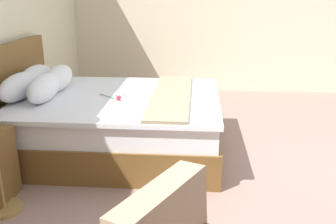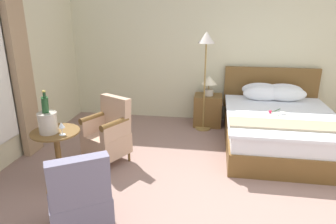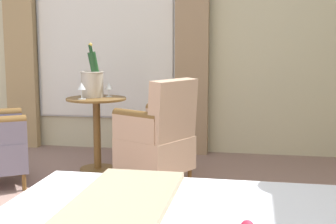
# 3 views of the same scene
# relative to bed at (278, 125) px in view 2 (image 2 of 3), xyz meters

# --- Properties ---
(ground_plane) EXTENTS (7.85, 7.85, 0.00)m
(ground_plane) POSITION_rel_bed_xyz_m (-0.66, -1.83, -0.34)
(ground_plane) COLOR gray
(wall_headboard_side) EXTENTS (6.47, 0.12, 2.72)m
(wall_headboard_side) POSITION_rel_bed_xyz_m (-0.66, 1.13, 1.02)
(wall_headboard_side) COLOR beige
(wall_headboard_side) RESTS_ON ground
(bed) EXTENTS (1.68, 2.17, 1.09)m
(bed) POSITION_rel_bed_xyz_m (0.00, 0.00, 0.00)
(bed) COLOR brown
(bed) RESTS_ON ground
(nightstand) EXTENTS (0.53, 0.42, 0.58)m
(nightstand) POSITION_rel_bed_xyz_m (-1.13, 0.74, -0.05)
(nightstand) COLOR brown
(nightstand) RESTS_ON ground
(bedside_lamp) EXTENTS (0.29, 0.29, 0.36)m
(bedside_lamp) POSITION_rel_bed_xyz_m (-1.13, 0.74, 0.48)
(bedside_lamp) COLOR #B8B1A2
(bedside_lamp) RESTS_ON nightstand
(floor_lamp_brass) EXTENTS (0.29, 0.29, 1.74)m
(floor_lamp_brass) POSITION_rel_bed_xyz_m (-1.20, 0.52, 1.05)
(floor_lamp_brass) COLOR olive
(floor_lamp_brass) RESTS_ON ground
(side_table_round) EXTENTS (0.57, 0.57, 0.71)m
(side_table_round) POSITION_rel_bed_xyz_m (-2.86, -1.63, 0.09)
(side_table_round) COLOR brown
(side_table_round) RESTS_ON ground
(champagne_bucket) EXTENTS (0.22, 0.22, 0.52)m
(champagne_bucket) POSITION_rel_bed_xyz_m (-2.91, -1.68, 0.53)
(champagne_bucket) COLOR #BCB3A4
(champagne_bucket) RESTS_ON side_table_round
(wine_glass_near_bucket) EXTENTS (0.07, 0.07, 0.16)m
(wine_glass_near_bucket) POSITION_rel_bed_xyz_m (-2.72, -1.72, 0.48)
(wine_glass_near_bucket) COLOR white
(wine_glass_near_bucket) RESTS_ON side_table_round
(wine_glass_near_edge) EXTENTS (0.07, 0.07, 0.14)m
(wine_glass_near_edge) POSITION_rel_bed_xyz_m (-2.96, -1.53, 0.47)
(wine_glass_near_edge) COLOR white
(wine_glass_near_edge) RESTS_ON side_table_round
(armchair_by_window) EXTENTS (0.70, 0.70, 0.93)m
(armchair_by_window) POSITION_rel_bed_xyz_m (-2.47, -0.95, 0.09)
(armchair_by_window) COLOR brown
(armchair_by_window) RESTS_ON ground
(armchair_facing_bed) EXTENTS (0.74, 0.73, 0.87)m
(armchair_facing_bed) POSITION_rel_bed_xyz_m (-2.24, -2.38, 0.07)
(armchair_facing_bed) COLOR brown
(armchair_facing_bed) RESTS_ON ground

